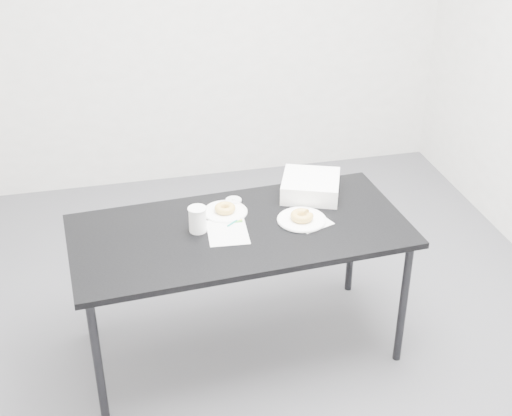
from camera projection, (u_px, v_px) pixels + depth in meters
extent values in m
plane|color=#4E4E53|center=(239.00, 335.00, 3.99)|extent=(4.00, 4.00, 0.00)
cube|color=white|center=(178.00, 6.00, 5.01)|extent=(4.00, 0.02, 2.70)
cube|color=black|center=(240.00, 231.00, 3.54)|extent=(1.72, 0.89, 0.03)
cylinder|color=black|center=(98.00, 364.00, 3.26)|extent=(0.04, 0.04, 0.73)
cylinder|color=black|center=(85.00, 283.00, 3.81)|extent=(0.04, 0.04, 0.73)
cylinder|color=black|center=(403.00, 304.00, 3.65)|extent=(0.04, 0.04, 0.73)
cylinder|color=black|center=(352.00, 238.00, 4.19)|extent=(0.04, 0.04, 0.73)
cube|color=white|center=(228.00, 232.00, 3.50)|extent=(0.21, 0.26, 0.00)
cube|color=green|center=(238.00, 220.00, 3.59)|extent=(0.04, 0.04, 0.00)
cylinder|color=#0C8E7E|center=(235.00, 221.00, 3.58)|extent=(0.09, 0.08, 0.01)
cube|color=white|center=(311.00, 221.00, 3.59)|extent=(0.22, 0.22, 0.00)
cylinder|color=white|center=(302.00, 220.00, 3.59)|extent=(0.25, 0.25, 0.01)
torus|color=gold|center=(302.00, 216.00, 3.58)|extent=(0.14, 0.14, 0.04)
cylinder|color=white|center=(225.00, 212.00, 3.67)|extent=(0.23, 0.23, 0.01)
torus|color=gold|center=(225.00, 208.00, 3.66)|extent=(0.12, 0.12, 0.04)
cylinder|color=white|center=(198.00, 219.00, 3.48)|extent=(0.09, 0.09, 0.13)
cylinder|color=silver|center=(233.00, 200.00, 3.77)|extent=(0.08, 0.08, 0.01)
cube|color=white|center=(311.00, 186.00, 3.81)|extent=(0.39, 0.39, 0.10)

